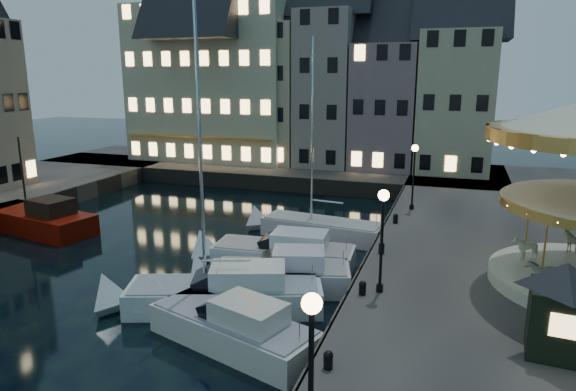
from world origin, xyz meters
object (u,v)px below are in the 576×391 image
(streetlamp_c, at_px, (414,168))
(ticket_kiosk, at_px, (564,293))
(motorboat_f, at_px, (314,228))
(streetlamp_a, at_px, (311,358))
(bollard_c, at_px, (381,248))
(motorboat_d, at_px, (274,276))
(red_fishing_boat, at_px, (39,221))
(motorboat_b, at_px, (225,326))
(motorboat_e, at_px, (276,254))
(motorboat_c, at_px, (216,294))
(streetlamp_b, at_px, (382,226))
(bollard_a, at_px, (328,359))
(bollard_d, at_px, (396,218))
(bollard_b, at_px, (362,287))

(streetlamp_c, height_order, ticket_kiosk, streetlamp_c)
(motorboat_f, bearing_deg, streetlamp_a, -74.52)
(bollard_c, distance_m, motorboat_d, 5.41)
(bollard_c, xyz_separation_m, red_fishing_boat, (-21.70, 0.91, -0.89))
(red_fishing_boat, relative_size, ticket_kiosk, 2.52)
(motorboat_b, relative_size, motorboat_e, 0.93)
(streetlamp_a, height_order, motorboat_c, motorboat_c)
(motorboat_c, bearing_deg, motorboat_e, 82.69)
(streetlamp_b, relative_size, motorboat_c, 0.34)
(streetlamp_a, xyz_separation_m, bollard_a, (-0.60, 4.00, -2.41))
(bollard_a, distance_m, motorboat_c, 7.92)
(streetlamp_b, xyz_separation_m, red_fishing_boat, (-22.30, 5.41, -3.31))
(streetlamp_a, height_order, motorboat_b, streetlamp_a)
(bollard_a, xyz_separation_m, motorboat_f, (-4.90, 15.86, -1.07))
(motorboat_b, distance_m, motorboat_d, 5.16)
(motorboat_b, height_order, motorboat_d, same)
(bollard_d, xyz_separation_m, motorboat_c, (-6.13, -11.07, -0.92))
(streetlamp_a, height_order, bollard_a, streetlamp_a)
(ticket_kiosk, bearing_deg, red_fishing_boat, 163.57)
(bollard_c, bearing_deg, streetlamp_a, -87.63)
(streetlamp_c, relative_size, bollard_b, 7.32)
(motorboat_b, xyz_separation_m, motorboat_c, (-1.55, 2.41, 0.04))
(streetlamp_a, height_order, motorboat_e, streetlamp_a)
(bollard_b, bearing_deg, motorboat_f, 115.32)
(motorboat_d, height_order, motorboat_e, same)
(streetlamp_a, distance_m, streetlamp_c, 23.50)
(motorboat_f, bearing_deg, streetlamp_c, 33.51)
(bollard_b, height_order, motorboat_c, motorboat_c)
(streetlamp_a, xyz_separation_m, motorboat_f, (-5.50, 19.86, -3.49))
(streetlamp_a, xyz_separation_m, motorboat_c, (-6.73, 8.93, -3.34))
(motorboat_d, height_order, ticket_kiosk, ticket_kiosk)
(motorboat_c, distance_m, ticket_kiosk, 13.05)
(motorboat_c, height_order, motorboat_f, motorboat_c)
(red_fishing_boat, xyz_separation_m, ticket_kiosk, (28.22, -8.32, 2.60))
(streetlamp_c, bearing_deg, motorboat_d, -113.41)
(streetlamp_a, distance_m, streetlamp_b, 10.00)
(bollard_c, relative_size, red_fishing_boat, 0.07)
(bollard_a, xyz_separation_m, motorboat_b, (-4.58, 2.52, -0.96))
(motorboat_b, bearing_deg, bollard_a, -28.89)
(streetlamp_c, height_order, motorboat_c, motorboat_c)
(motorboat_c, relative_size, red_fishing_boat, 1.44)
(bollard_c, bearing_deg, motorboat_b, -119.84)
(motorboat_d, distance_m, motorboat_f, 8.19)
(streetlamp_a, xyz_separation_m, red_fishing_boat, (-22.30, 15.41, -3.31))
(streetlamp_b, height_order, red_fishing_boat, red_fishing_boat)
(streetlamp_a, height_order, motorboat_f, motorboat_f)
(bollard_d, relative_size, motorboat_d, 0.08)
(streetlamp_b, xyz_separation_m, motorboat_e, (-6.01, 4.49, -3.37))
(bollard_b, distance_m, motorboat_e, 7.43)
(motorboat_e, relative_size, ticket_kiosk, 2.46)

